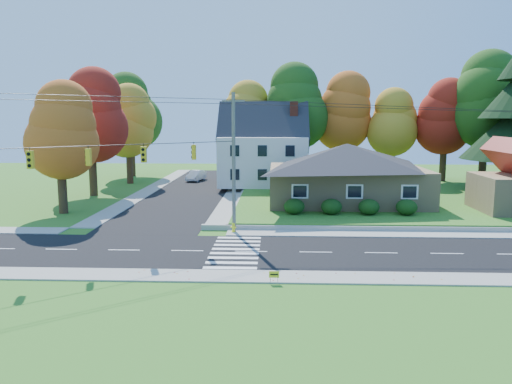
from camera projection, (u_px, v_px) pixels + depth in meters
ground at (251, 252)px, 30.94m from camera, size 120.00×120.00×0.00m
road_main at (251, 252)px, 30.94m from camera, size 90.00×8.00×0.02m
road_cross at (193, 190)px, 56.96m from camera, size 8.00×44.00×0.02m
sidewalk_north at (255, 233)px, 35.88m from camera, size 90.00×2.00×0.08m
sidewalk_south at (246, 276)px, 26.00m from camera, size 90.00×2.00×0.08m
lawn at (388, 196)px, 51.13m from camera, size 30.00×30.00×0.50m
ranch_house at (346, 172)px, 45.95m from camera, size 14.60×10.60×5.40m
colonial_house at (264, 150)px, 57.94m from camera, size 10.40×8.40×9.60m
hedge_row at (350, 207)px, 40.16m from camera, size 10.70×1.70×1.27m
traffic_infrastructure at (250, 167)px, 31.53m from camera, size 38.10×10.66×10.00m
tree_lot_0 at (249, 117)px, 63.40m from camera, size 6.72×6.72×12.51m
tree_lot_1 at (297, 107)px, 61.98m from camera, size 7.84×7.84×14.60m
tree_lot_2 at (344, 112)px, 62.82m from camera, size 7.28×7.28×13.56m
tree_lot_3 at (393, 123)px, 61.78m from camera, size 6.16×6.16×11.47m
tree_lot_4 at (445, 117)px, 60.45m from camera, size 6.72×6.72×12.51m
tree_lot_5 at (487, 100)px, 58.02m from camera, size 8.40×8.40×15.64m
tree_west_0 at (59, 131)px, 42.44m from camera, size 6.16×6.16×11.47m
tree_west_1 at (90, 116)px, 52.17m from camera, size 7.28×7.28×13.56m
tree_west_2 at (128, 121)px, 62.11m from camera, size 6.72×6.72×12.51m
tree_west_3 at (130, 112)px, 69.91m from camera, size 7.84×7.84×14.60m
white_car at (196, 176)px, 65.60m from camera, size 2.29×4.39×1.38m
fire_hydrant at (233, 228)px, 35.98m from camera, size 0.42×0.33×0.74m
yard_sign at (274, 275)px, 24.95m from camera, size 0.51×0.05×0.64m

